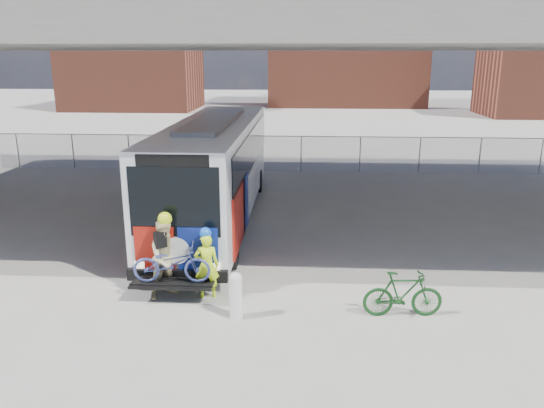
# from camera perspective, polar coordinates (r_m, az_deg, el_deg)

# --- Properties ---
(ground) EXTENTS (160.00, 160.00, 0.00)m
(ground) POSITION_cam_1_polar(r_m,az_deg,el_deg) (16.03, -0.78, -5.42)
(ground) COLOR #9E9991
(ground) RESTS_ON ground
(bus) EXTENTS (2.67, 12.92, 3.69)m
(bus) POSITION_cam_1_polar(r_m,az_deg,el_deg) (18.86, -6.16, 4.38)
(bus) COLOR silver
(bus) RESTS_ON ground
(overpass) EXTENTS (40.00, 16.00, 7.95)m
(overpass) POSITION_cam_1_polar(r_m,az_deg,el_deg) (18.96, 0.07, 18.02)
(overpass) COLOR #605E59
(overpass) RESTS_ON ground
(chainlink_fence) EXTENTS (30.00, 0.06, 30.00)m
(chainlink_fence) POSITION_cam_1_polar(r_m,az_deg,el_deg) (27.28, 1.05, 6.49)
(chainlink_fence) COLOR gray
(chainlink_fence) RESTS_ON ground
(brick_buildings) EXTENTS (54.00, 22.00, 12.00)m
(brick_buildings) POSITION_cam_1_polar(r_m,az_deg,el_deg) (63.14, 3.67, 15.30)
(brick_buildings) COLOR brown
(brick_buildings) RESTS_ON ground
(bollard) EXTENTS (0.29, 0.29, 1.11)m
(bollard) POSITION_cam_1_polar(r_m,az_deg,el_deg) (12.12, -3.91, -9.62)
(bollard) COLOR silver
(bollard) RESTS_ON ground
(cyclist_hivis) EXTENTS (0.65, 0.48, 1.81)m
(cyclist_hivis) POSITION_cam_1_polar(r_m,az_deg,el_deg) (13.09, -7.05, -6.41)
(cyclist_hivis) COLOR #D6FF1A
(cyclist_hivis) RESTS_ON ground
(cyclist_tan) EXTENTS (1.22, 1.20, 2.17)m
(cyclist_tan) POSITION_cam_1_polar(r_m,az_deg,el_deg) (13.24, -11.23, -5.62)
(cyclist_tan) COLOR beige
(cyclist_tan) RESTS_ON ground
(bike_parked) EXTENTS (1.84, 0.63, 1.09)m
(bike_parked) POSITION_cam_1_polar(r_m,az_deg,el_deg) (12.55, 13.90, -9.40)
(bike_parked) COLOR #133B16
(bike_parked) RESTS_ON ground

